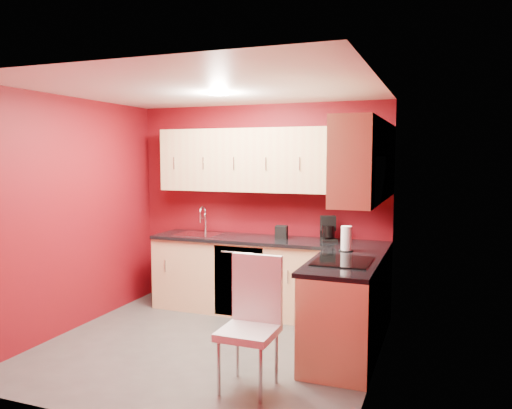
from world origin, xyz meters
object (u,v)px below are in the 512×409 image
Objects in this scene: microwave at (357,180)px; sink at (199,231)px; coffee_maker at (329,229)px; napkin_holder at (281,232)px; dining_chair at (248,325)px; paper_towel at (346,239)px.

microwave reaches higher than sink.
sink is at bearing 158.86° from coffee_maker.
napkin_holder is (-0.56, -0.00, -0.07)m from coffee_maker.
napkin_holder is at bearing 100.76° from dining_chair.
microwave is 1.63m from napkin_holder.
microwave is 2.68× the size of coffee_maker.
paper_towel is at bearing -83.70° from coffee_maker.
microwave is 2.43m from sink.
microwave is 1.46× the size of sink.
coffee_maker is (1.62, 0.06, 0.11)m from sink.
paper_towel is 0.24× the size of dining_chair.
coffee_maker is 0.27× the size of dining_chair.
coffee_maker is 1.11× the size of paper_towel.
napkin_holder is at bearing 134.48° from microwave.
dining_chair is at bearing -128.18° from microwave.
sink is 2.04× the size of paper_towel.
napkin_holder is at bearing 3.05° from sink.
microwave is 5.13× the size of napkin_holder.
paper_towel is 1.60m from dining_chair.
dining_chair is at bearing -79.88° from napkin_holder.
dining_chair reaches higher than napkin_holder.
coffee_maker is 0.57m from napkin_holder.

